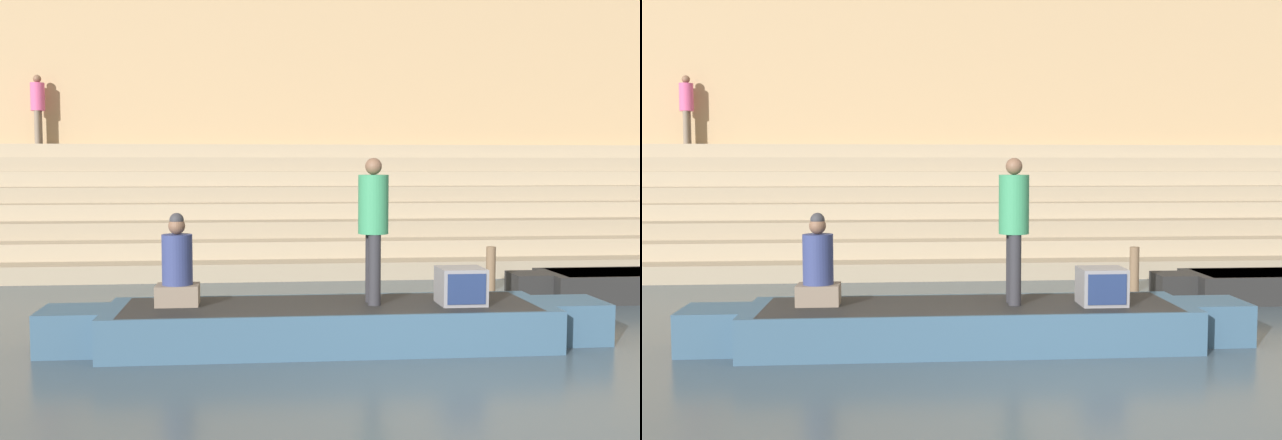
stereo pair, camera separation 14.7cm
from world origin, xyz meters
TOP-DOWN VIEW (x-y plane):
  - ground_plane at (0.00, 0.00)m, footprint 120.00×120.00m
  - ghat_steps at (0.00, 10.66)m, footprint 36.00×5.60m
  - back_wall at (0.00, 13.24)m, footprint 34.20×1.28m
  - rowboat_main at (-1.11, 2.18)m, footprint 6.59×1.51m
  - person_standing at (-0.60, 2.18)m, footprint 0.35×0.35m
  - person_rowing at (-2.88, 2.31)m, footprint 0.49×0.39m
  - tv_set at (0.41, 2.05)m, footprint 0.52×0.49m
  - mooring_post at (1.45, 4.10)m, footprint 0.14×0.14m
  - person_on_steps at (-7.08, 12.29)m, footprint 0.33×0.33m

SIDE VIEW (x-z plane):
  - ground_plane at x=0.00m, z-range 0.00..0.00m
  - rowboat_main at x=-1.11m, z-range 0.02..0.51m
  - mooring_post at x=1.45m, z-range 0.00..0.93m
  - tv_set at x=0.41m, z-range 0.49..0.92m
  - person_rowing at x=-2.88m, z-range 0.38..1.45m
  - ghat_steps at x=0.00m, z-range -0.38..2.24m
  - person_standing at x=-0.60m, z-range 0.62..2.32m
  - person_on_steps at x=-7.08m, z-range 2.75..4.41m
  - back_wall at x=0.00m, z-range -0.03..7.82m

